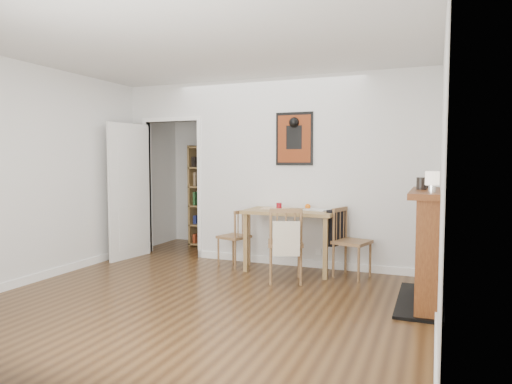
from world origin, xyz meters
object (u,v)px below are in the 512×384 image
at_px(fireplace, 429,244).
at_px(orange_fruit, 308,207).
at_px(ceramic_jar_a, 422,183).
at_px(ceramic_jar_b, 431,183).
at_px(chair_left, 234,237).
at_px(notebook, 317,210).
at_px(bookshelf, 211,197).
at_px(red_glass, 279,206).
at_px(mantel_lamp, 432,180).
at_px(dining_table, 292,217).
at_px(chair_front, 285,244).
at_px(chair_right, 351,241).

bearing_deg(fireplace, orange_fruit, 148.07).
bearing_deg(ceramic_jar_a, ceramic_jar_b, 69.38).
xyz_separation_m(chair_left, ceramic_jar_b, (2.53, -0.48, 0.82)).
bearing_deg(fireplace, notebook, 147.12).
xyz_separation_m(bookshelf, red_glass, (1.61, -1.16, 0.01)).
xyz_separation_m(orange_fruit, mantel_lamp, (1.54, -1.34, 0.44)).
height_order(fireplace, ceramic_jar_b, ceramic_jar_b).
bearing_deg(mantel_lamp, dining_table, 144.45).
bearing_deg(chair_left, notebook, 4.84).
distance_m(red_glass, mantel_lamp, 2.27).
relative_size(dining_table, orange_fruit, 15.77).
height_order(chair_front, mantel_lamp, mantel_lamp).
height_order(dining_table, fireplace, fireplace).
bearing_deg(notebook, chair_right, -16.45).
relative_size(dining_table, ceramic_jar_b, 10.71).
distance_m(dining_table, mantel_lamp, 2.21).
bearing_deg(notebook, ceramic_jar_a, -32.13).
relative_size(chair_left, chair_front, 0.87).
distance_m(chair_front, mantel_lamp, 1.94).
relative_size(chair_right, ceramic_jar_a, 7.00).
height_order(red_glass, ceramic_jar_a, ceramic_jar_a).
xyz_separation_m(chair_front, notebook, (0.23, 0.63, 0.36)).
bearing_deg(dining_table, ceramic_jar_b, -17.30).
bearing_deg(fireplace, mantel_lamp, -87.52).
bearing_deg(dining_table, ceramic_jar_a, -25.29).
height_order(bookshelf, fireplace, bookshelf).
xyz_separation_m(chair_right, mantel_lamp, (0.94, -1.15, 0.83)).
bearing_deg(chair_left, chair_front, -30.17).
bearing_deg(chair_left, ceramic_jar_b, -10.75).
distance_m(dining_table, notebook, 0.35).
xyz_separation_m(orange_fruit, ceramic_jar_b, (1.53, -0.64, 0.37)).
height_order(chair_right, ceramic_jar_a, ceramic_jar_a).
bearing_deg(dining_table, mantel_lamp, -35.55).
distance_m(dining_table, fireplace, 1.92).
bearing_deg(ceramic_jar_a, chair_left, 163.69).
distance_m(fireplace, orange_fruit, 1.81).
bearing_deg(orange_fruit, chair_right, -17.74).
distance_m(dining_table, chair_left, 0.88).
distance_m(chair_right, ceramic_jar_a, 1.32).
height_order(orange_fruit, mantel_lamp, mantel_lamp).
distance_m(bookshelf, orange_fruit, 2.20).
bearing_deg(orange_fruit, ceramic_jar_b, -22.61).
relative_size(chair_right, chair_front, 0.96).
relative_size(ceramic_jar_a, ceramic_jar_b, 1.13).
xyz_separation_m(bookshelf, ceramic_jar_b, (3.49, -1.63, 0.37)).
xyz_separation_m(chair_right, notebook, (-0.46, 0.14, 0.36)).
relative_size(chair_left, notebook, 2.53).
xyz_separation_m(notebook, ceramic_jar_a, (1.29, -0.81, 0.41)).
bearing_deg(ceramic_jar_a, fireplace, -42.46).
bearing_deg(mantel_lamp, orange_fruit, 139.04).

